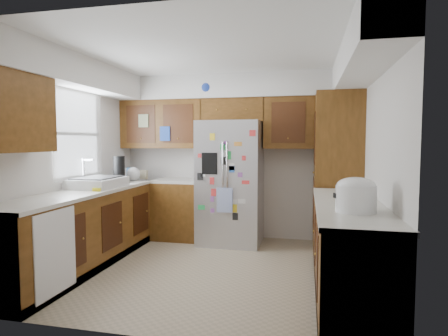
{
  "coord_description": "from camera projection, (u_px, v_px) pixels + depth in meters",
  "views": [
    {
      "loc": [
        1.1,
        -4.17,
        1.5
      ],
      "look_at": [
        0.09,
        0.35,
        1.18
      ],
      "focal_mm": 30.0,
      "sensor_mm": 36.0,
      "label": 1
    }
  ],
  "objects": [
    {
      "name": "paper_towel",
      "position": [
        347.0,
        195.0,
        3.24
      ],
      "size": [
        0.11,
        0.11,
        0.25
      ],
      "primitive_type": "cylinder",
      "color": "white",
      "rests_on": "right_counter_run"
    },
    {
      "name": "rice_cooker",
      "position": [
        356.0,
        194.0,
        3.09
      ],
      "size": [
        0.34,
        0.33,
        0.29
      ],
      "color": "white",
      "rests_on": "right_counter_run"
    },
    {
      "name": "fridge",
      "position": [
        231.0,
        183.0,
        5.52
      ],
      "size": [
        0.9,
        0.79,
        1.8
      ],
      "color": "#ADADB2",
      "rests_on": "ground"
    },
    {
      "name": "right_counter_run",
      "position": [
        348.0,
        254.0,
        3.59
      ],
      "size": [
        0.63,
        2.25,
        0.92
      ],
      "color": "#492C0E",
      "rests_on": "ground"
    },
    {
      "name": "pantry",
      "position": [
        337.0,
        173.0,
        5.13
      ],
      "size": [
        0.6,
        0.9,
        2.15
      ],
      "primitive_type": "cube",
      "color": "#492C0E",
      "rests_on": "ground"
    },
    {
      "name": "left_counter_run",
      "position": [
        106.0,
        227.0,
        4.7
      ],
      "size": [
        1.36,
        3.2,
        0.92
      ],
      "color": "#492C0E",
      "rests_on": "ground"
    },
    {
      "name": "bridge_cabinet",
      "position": [
        234.0,
        110.0,
        5.66
      ],
      "size": [
        0.96,
        0.34,
        0.35
      ],
      "primitive_type": "cube",
      "color": "#492C0E",
      "rests_on": "fridge"
    },
    {
      "name": "left_counter_clutter",
      "position": [
        126.0,
        173.0,
        5.47
      ],
      "size": [
        0.31,
        0.81,
        0.38
      ],
      "color": "black",
      "rests_on": "left_counter_run"
    },
    {
      "name": "fridge_top_items",
      "position": [
        219.0,
        90.0,
        5.64
      ],
      "size": [
        0.76,
        0.35,
        0.31
      ],
      "color": "#1B379A",
      "rests_on": "bridge_cabinet"
    },
    {
      "name": "floor",
      "position": [
        210.0,
        269.0,
        4.41
      ],
      "size": [
        3.6,
        3.6,
        0.0
      ],
      "primitive_type": "plane",
      "color": "tan",
      "rests_on": "ground"
    },
    {
      "name": "room_shell",
      "position": [
        209.0,
        116.0,
        4.66
      ],
      "size": [
        3.64,
        3.24,
        2.52
      ],
      "color": "beige",
      "rests_on": "ground"
    },
    {
      "name": "sink_assembly",
      "position": [
        98.0,
        182.0,
        4.76
      ],
      "size": [
        0.52,
        0.72,
        0.37
      ],
      "color": "silver",
      "rests_on": "left_counter_run"
    }
  ]
}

